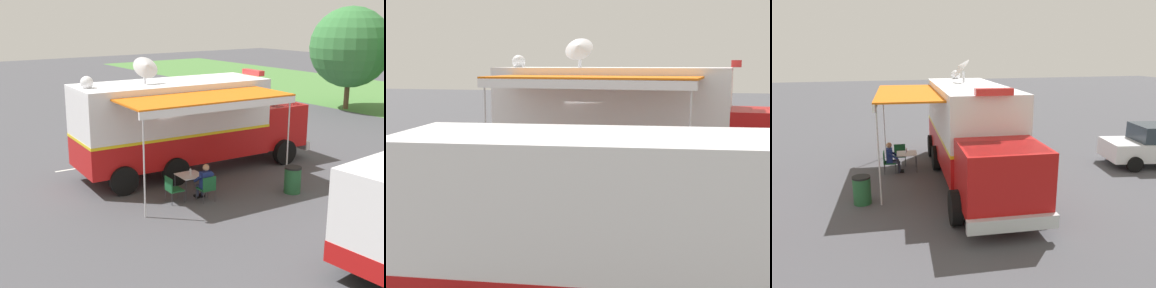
{
  "view_description": "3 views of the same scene",
  "coord_description": "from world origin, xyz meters",
  "views": [
    {
      "loc": [
        15.38,
        -9.74,
        5.94
      ],
      "look_at": [
        1.16,
        0.1,
        1.38
      ],
      "focal_mm": 46.8,
      "sensor_mm": 36.0,
      "label": 1
    },
    {
      "loc": [
        16.17,
        2.67,
        3.64
      ],
      "look_at": [
        0.7,
        -0.96,
        1.15
      ],
      "focal_mm": 48.51,
      "sensor_mm": 36.0,
      "label": 2
    },
    {
      "loc": [
        3.69,
        13.39,
        4.71
      ],
      "look_at": [
        0.25,
        0.23,
        1.23
      ],
      "focal_mm": 33.67,
      "sensor_mm": 36.0,
      "label": 3
    }
  ],
  "objects": [
    {
      "name": "command_truck",
      "position": [
        0.09,
        0.74,
        1.94
      ],
      "size": [
        5.27,
        9.64,
        4.53
      ],
      "color": "#B71414",
      "rests_on": "ground"
    },
    {
      "name": "folding_table",
      "position": [
        2.38,
        -0.82,
        0.67
      ],
      "size": [
        0.86,
        0.86,
        0.73
      ],
      "color": "silver",
      "rests_on": "ground"
    },
    {
      "name": "ground_plane",
      "position": [
        0.0,
        0.0,
        0.0
      ],
      "size": [
        100.0,
        100.0,
        0.0
      ],
      "primitive_type": "plane",
      "color": "#47474C"
    },
    {
      "name": "car_behind_truck",
      "position": [
        -7.97,
        1.1,
        0.88
      ],
      "size": [
        4.46,
        2.59,
        1.76
      ],
      "color": "silver",
      "rests_on": "ground"
    },
    {
      "name": "folding_chair_beside_table",
      "position": [
        2.6,
        -1.67,
        0.51
      ],
      "size": [
        0.51,
        0.51,
        0.87
      ],
      "color": "#19562D",
      "rests_on": "ground"
    },
    {
      "name": "seated_responder",
      "position": [
        2.99,
        -0.68,
        0.65
      ],
      "size": [
        0.68,
        0.58,
        1.25
      ],
      "color": "navy",
      "rests_on": "ground"
    },
    {
      "name": "water_bottle",
      "position": [
        2.41,
        -0.83,
        0.83
      ],
      "size": [
        0.07,
        0.07,
        0.22
      ],
      "color": "silver",
      "rests_on": "folding_table"
    },
    {
      "name": "folding_chair_at_table",
      "position": [
        3.18,
        -0.69,
        0.51
      ],
      "size": [
        0.51,
        0.51,
        0.87
      ],
      "color": "#19562D",
      "rests_on": "ground"
    },
    {
      "name": "lot_stripe",
      "position": [
        -2.5,
        -1.26,
        0.0
      ],
      "size": [
        0.47,
        4.8,
        0.01
      ],
      "primitive_type": "cube",
      "rotation": [
        0.0,
        0.0,
        -0.07
      ],
      "color": "silver",
      "rests_on": "ground"
    },
    {
      "name": "trash_bin",
      "position": [
        4.12,
        2.2,
        0.46
      ],
      "size": [
        0.57,
        0.57,
        0.91
      ],
      "color": "#235B33",
      "rests_on": "ground"
    }
  ]
}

